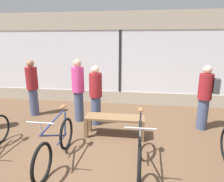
{
  "coord_description": "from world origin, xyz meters",
  "views": [
    {
      "loc": [
        0.74,
        -3.41,
        2.24
      ],
      "look_at": [
        0.0,
        1.65,
        0.95
      ],
      "focal_mm": 32.0,
      "sensor_mm": 36.0,
      "label": 1
    }
  ],
  "objects_px": {
    "customer_near_rack": "(32,87)",
    "display_bench": "(115,120)",
    "customer_by_window": "(78,89)",
    "customer_near_bench": "(96,94)",
    "customer_mid_floor": "(205,96)",
    "bicycle_right": "(140,150)",
    "bicycle_left": "(56,144)"
  },
  "relations": [
    {
      "from": "bicycle_left",
      "to": "customer_near_bench",
      "type": "height_order",
      "value": "customer_near_bench"
    },
    {
      "from": "customer_by_window",
      "to": "customer_mid_floor",
      "type": "xyz_separation_m",
      "value": [
        3.34,
        -0.08,
        -0.04
      ]
    },
    {
      "from": "customer_mid_floor",
      "to": "bicycle_left",
      "type": "bearing_deg",
      "value": -148.1
    },
    {
      "from": "bicycle_right",
      "to": "customer_mid_floor",
      "type": "xyz_separation_m",
      "value": [
        1.6,
        1.98,
        0.5
      ]
    },
    {
      "from": "customer_near_rack",
      "to": "bicycle_right",
      "type": "bearing_deg",
      "value": -35.35
    },
    {
      "from": "bicycle_left",
      "to": "customer_mid_floor",
      "type": "xyz_separation_m",
      "value": [
        3.14,
        1.96,
        0.52
      ]
    },
    {
      "from": "customer_near_rack",
      "to": "customer_near_bench",
      "type": "relative_size",
      "value": 1.05
    },
    {
      "from": "bicycle_left",
      "to": "customer_near_rack",
      "type": "height_order",
      "value": "customer_near_rack"
    },
    {
      "from": "bicycle_right",
      "to": "customer_mid_floor",
      "type": "relative_size",
      "value": 1.07
    },
    {
      "from": "bicycle_right",
      "to": "display_bench",
      "type": "relative_size",
      "value": 1.28
    },
    {
      "from": "customer_near_bench",
      "to": "customer_mid_floor",
      "type": "bearing_deg",
      "value": 1.9
    },
    {
      "from": "display_bench",
      "to": "customer_by_window",
      "type": "xyz_separation_m",
      "value": [
        -1.14,
        0.81,
        0.53
      ]
    },
    {
      "from": "customer_by_window",
      "to": "customer_near_bench",
      "type": "height_order",
      "value": "customer_by_window"
    },
    {
      "from": "bicycle_right",
      "to": "customer_near_bench",
      "type": "height_order",
      "value": "customer_near_bench"
    },
    {
      "from": "customer_near_rack",
      "to": "display_bench",
      "type": "bearing_deg",
      "value": -21.72
    },
    {
      "from": "bicycle_right",
      "to": "customer_near_rack",
      "type": "bearing_deg",
      "value": 144.65
    },
    {
      "from": "bicycle_right",
      "to": "customer_near_bench",
      "type": "bearing_deg",
      "value": 122.48
    },
    {
      "from": "display_bench",
      "to": "customer_near_rack",
      "type": "distance_m",
      "value": 2.89
    },
    {
      "from": "bicycle_right",
      "to": "customer_near_rack",
      "type": "height_order",
      "value": "customer_near_rack"
    },
    {
      "from": "display_bench",
      "to": "customer_by_window",
      "type": "distance_m",
      "value": 1.49
    },
    {
      "from": "customer_mid_floor",
      "to": "customer_near_bench",
      "type": "distance_m",
      "value": 2.81
    },
    {
      "from": "bicycle_right",
      "to": "customer_by_window",
      "type": "height_order",
      "value": "customer_by_window"
    },
    {
      "from": "bicycle_right",
      "to": "customer_near_bench",
      "type": "xyz_separation_m",
      "value": [
        -1.2,
        1.89,
        0.45
      ]
    },
    {
      "from": "customer_mid_floor",
      "to": "display_bench",
      "type": "bearing_deg",
      "value": -161.66
    },
    {
      "from": "customer_by_window",
      "to": "customer_mid_floor",
      "type": "distance_m",
      "value": 3.34
    },
    {
      "from": "display_bench",
      "to": "customer_by_window",
      "type": "relative_size",
      "value": 0.79
    },
    {
      "from": "customer_near_rack",
      "to": "customer_mid_floor",
      "type": "height_order",
      "value": "customer_near_rack"
    },
    {
      "from": "customer_near_rack",
      "to": "customer_mid_floor",
      "type": "distance_m",
      "value": 4.86
    },
    {
      "from": "bicycle_right",
      "to": "customer_near_rack",
      "type": "xyz_separation_m",
      "value": [
        -3.25,
        2.3,
        0.5
      ]
    },
    {
      "from": "customer_near_rack",
      "to": "customer_near_bench",
      "type": "bearing_deg",
      "value": -11.49
    },
    {
      "from": "customer_by_window",
      "to": "display_bench",
      "type": "bearing_deg",
      "value": -35.59
    },
    {
      "from": "display_bench",
      "to": "customer_near_bench",
      "type": "relative_size",
      "value": 0.87
    }
  ]
}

